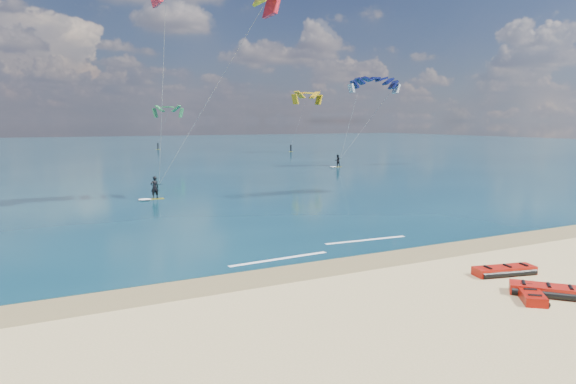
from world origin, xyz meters
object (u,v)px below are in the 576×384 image
object	(u,v)px
packed_kite_right	(530,299)
kitesurfer_main	(185,78)
kitesurfer_far	(358,114)
packed_kite_left	(504,275)
packed_kite_mid	(544,295)

from	to	relation	value
packed_kite_right	kitesurfer_main	size ratio (longest dim) A/B	0.11
kitesurfer_main	kitesurfer_far	xyz separation A→B (m)	(28.96, 19.70, -2.29)
packed_kite_left	kitesurfer_far	xyz separation A→B (m)	(22.57, 43.60, 7.13)
kitesurfer_main	packed_kite_mid	bearing A→B (deg)	-75.67
packed_kite_mid	kitesurfer_main	distance (m)	28.51
kitesurfer_main	kitesurfer_far	distance (m)	35.10
packed_kite_mid	packed_kite_right	xyz separation A→B (m)	(-0.83, -0.06, 0.00)
packed_kite_left	kitesurfer_main	size ratio (longest dim) A/B	0.15
packed_kite_mid	kitesurfer_far	xyz separation A→B (m)	(23.33, 46.02, 7.13)
packed_kite_left	kitesurfer_main	world-z (taller)	kitesurfer_main
packed_kite_right	kitesurfer_far	size ratio (longest dim) A/B	0.15
packed_kite_left	kitesurfer_main	xyz separation A→B (m)	(-6.39, 23.89, 9.42)
packed_kite_right	kitesurfer_far	world-z (taller)	kitesurfer_far
packed_kite_mid	packed_kite_right	size ratio (longest dim) A/B	1.27
packed_kite_mid	kitesurfer_main	xyz separation A→B (m)	(-5.63, 26.32, 9.42)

